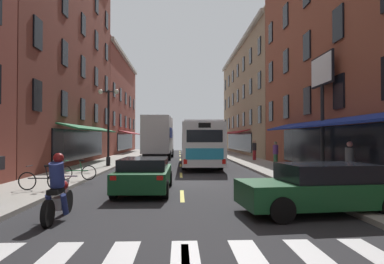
# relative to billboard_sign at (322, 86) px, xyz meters

# --- Properties ---
(ground_plane) EXTENTS (34.80, 80.00, 0.10)m
(ground_plane) POSITION_rel_billboard_sign_xyz_m (-7.05, -1.08, -4.69)
(ground_plane) COLOR #28282B
(lane_centre_dashes) EXTENTS (0.14, 73.90, 0.01)m
(lane_centre_dashes) POSITION_rel_billboard_sign_xyz_m (-7.05, -1.33, -4.64)
(lane_centre_dashes) COLOR #DBCC4C
(lane_centre_dashes) RESTS_ON ground
(sidewalk_left) EXTENTS (3.00, 80.00, 0.14)m
(sidewalk_left) POSITION_rel_billboard_sign_xyz_m (-12.95, -1.08, -4.57)
(sidewalk_left) COLOR #A39E93
(sidewalk_left) RESTS_ON ground
(sidewalk_right) EXTENTS (3.00, 80.00, 0.14)m
(sidewalk_right) POSITION_rel_billboard_sign_xyz_m (-1.15, -1.08, -4.57)
(sidewalk_right) COLOR #A39E93
(sidewalk_right) RESTS_ON ground
(billboard_sign) EXTENTS (0.40, 2.43, 6.07)m
(billboard_sign) POSITION_rel_billboard_sign_xyz_m (0.00, 0.00, 0.00)
(billboard_sign) COLOR black
(billboard_sign) RESTS_ON sidewalk_right
(transit_bus) EXTENTS (2.79, 12.34, 3.12)m
(transit_bus) POSITION_rel_billboard_sign_xyz_m (-5.62, 8.65, -3.00)
(transit_bus) COLOR silver
(transit_bus) RESTS_ON ground
(box_truck) EXTENTS (2.69, 8.40, 3.99)m
(box_truck) POSITION_rel_billboard_sign_xyz_m (-9.09, 15.41, -2.59)
(box_truck) COLOR white
(box_truck) RESTS_ON ground
(sedan_near) EXTENTS (1.99, 4.43, 1.28)m
(sedan_near) POSITION_rel_billboard_sign_xyz_m (-8.45, -3.68, -3.98)
(sedan_near) COLOR #144723
(sedan_near) RESTS_ON ground
(sedan_mid) EXTENTS (4.46, 2.26, 1.34)m
(sedan_mid) POSITION_rel_billboard_sign_xyz_m (-3.32, -7.46, -3.96)
(sedan_mid) COLOR #144723
(sedan_mid) RESTS_ON ground
(sedan_far) EXTENTS (1.96, 4.53, 1.34)m
(sedan_far) POSITION_rel_billboard_sign_xyz_m (-8.97, 27.52, -3.96)
(sedan_far) COLOR #515154
(sedan_far) RESTS_ON ground
(motorcycle_rider) EXTENTS (0.62, 2.07, 1.66)m
(motorcycle_rider) POSITION_rel_billboard_sign_xyz_m (-10.16, -7.87, -3.94)
(motorcycle_rider) COLOR black
(motorcycle_rider) RESTS_ON ground
(bicycle_near) EXTENTS (1.71, 0.48, 0.91)m
(bicycle_near) POSITION_rel_billboard_sign_xyz_m (-12.13, -4.02, -4.14)
(bicycle_near) COLOR black
(bicycle_near) RESTS_ON sidewalk_left
(bicycle_mid) EXTENTS (1.71, 0.48, 0.91)m
(bicycle_mid) POSITION_rel_billboard_sign_xyz_m (-11.74, -1.19, -4.14)
(bicycle_mid) COLOR black
(bicycle_mid) RESTS_ON sidewalk_left
(pedestrian_mid) EXTENTS (0.36, 0.36, 1.71)m
(pedestrian_mid) POSITION_rel_billboard_sign_xyz_m (-0.69, 11.99, -3.62)
(pedestrian_mid) COLOR maroon
(pedestrian_mid) RESTS_ON sidewalk_right
(pedestrian_far) EXTENTS (0.36, 0.36, 1.66)m
(pedestrian_far) POSITION_rel_billboard_sign_xyz_m (-0.66, 5.81, -3.65)
(pedestrian_far) COLOR #33663F
(pedestrian_far) RESTS_ON sidewalk_right
(pedestrian_rear) EXTENTS (0.36, 0.36, 1.76)m
(pedestrian_rear) POSITION_rel_billboard_sign_xyz_m (-0.25, -3.11, -3.60)
(pedestrian_rear) COLOR #4C4C51
(pedestrian_rear) RESTS_ON sidewalk_right
(street_lamp_twin) EXTENTS (1.42, 0.32, 5.23)m
(street_lamp_twin) POSITION_rel_billboard_sign_xyz_m (-12.00, 6.56, -1.61)
(street_lamp_twin) COLOR black
(street_lamp_twin) RESTS_ON sidewalk_left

